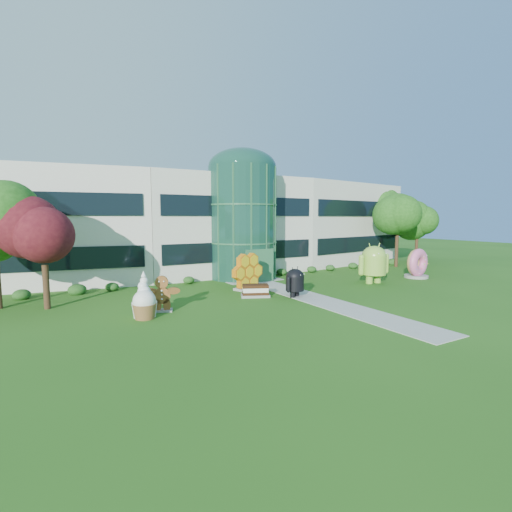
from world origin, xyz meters
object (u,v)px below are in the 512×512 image
gingerbread (162,293)px  android_green (374,261)px  donut (417,263)px  android_black (295,280)px

gingerbread → android_green: bearing=21.3°
donut → android_green: bearing=173.6°
android_green → donut: android_green is taller
android_green → android_black: bearing=-168.2°
android_black → gingerbread: android_black is taller
android_green → gingerbread: 17.74m
donut → gingerbread: 23.17m
gingerbread → donut: bearing=21.1°
donut → gingerbread: donut is taller
donut → gingerbread: bearing=174.4°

